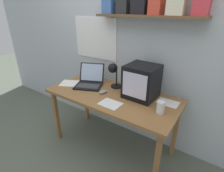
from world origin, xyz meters
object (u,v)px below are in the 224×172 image
(loose_paper_near_laptop, at_px, (168,103))
(crt_monitor, at_px, (142,81))
(laptop, at_px, (90,80))
(printed_handout, at_px, (70,83))
(desk_lamp, at_px, (114,72))
(corner_desk, at_px, (112,100))
(computer_mouse, at_px, (103,92))
(loose_paper_near_monitor, at_px, (110,104))
(juice_glass, at_px, (160,108))

(loose_paper_near_laptop, bearing_deg, crt_monitor, -174.15)
(laptop, xyz_separation_m, printed_handout, (-0.24, -0.13, -0.06))
(desk_lamp, bearing_deg, corner_desk, -54.06)
(laptop, distance_m, printed_handout, 0.28)
(laptop, relative_size, computer_mouse, 3.72)
(corner_desk, bearing_deg, crt_monitor, 25.14)
(corner_desk, distance_m, laptop, 0.41)
(desk_lamp, height_order, loose_paper_near_monitor, desk_lamp)
(juice_glass, distance_m, loose_paper_near_monitor, 0.49)
(computer_mouse, bearing_deg, loose_paper_near_monitor, -36.64)
(crt_monitor, xyz_separation_m, loose_paper_near_laptop, (0.29, 0.03, -0.17))
(corner_desk, distance_m, crt_monitor, 0.40)
(desk_lamp, xyz_separation_m, computer_mouse, (-0.02, -0.18, -0.19))
(corner_desk, relative_size, printed_handout, 5.07)
(desk_lamp, relative_size, loose_paper_near_laptop, 1.47)
(desk_lamp, xyz_separation_m, printed_handout, (-0.54, -0.20, -0.21))
(computer_mouse, bearing_deg, loose_paper_near_laptop, 16.34)
(computer_mouse, relative_size, loose_paper_near_monitor, 0.53)
(computer_mouse, distance_m, printed_handout, 0.52)
(printed_handout, bearing_deg, loose_paper_near_monitor, -10.23)
(laptop, bearing_deg, printed_handout, -176.17)
(crt_monitor, bearing_deg, loose_paper_near_laptop, 7.36)
(desk_lamp, height_order, computer_mouse, desk_lamp)
(corner_desk, distance_m, juice_glass, 0.59)
(corner_desk, distance_m, loose_paper_near_monitor, 0.23)
(loose_paper_near_laptop, bearing_deg, corner_desk, -164.12)
(crt_monitor, height_order, printed_handout, crt_monitor)
(corner_desk, xyz_separation_m, loose_paper_near_laptop, (0.58, 0.16, 0.07))
(desk_lamp, relative_size, computer_mouse, 2.68)
(laptop, xyz_separation_m, computer_mouse, (0.28, -0.10, -0.05))
(loose_paper_near_monitor, bearing_deg, crt_monitor, 61.28)
(crt_monitor, xyz_separation_m, desk_lamp, (-0.36, 0.01, 0.03))
(desk_lamp, bearing_deg, loose_paper_near_laptop, 9.52)
(crt_monitor, bearing_deg, corner_desk, -153.34)
(corner_desk, xyz_separation_m, printed_handout, (-0.62, -0.06, 0.07))
(juice_glass, xyz_separation_m, loose_paper_near_laptop, (0.00, 0.22, -0.05))
(computer_mouse, distance_m, loose_paper_near_monitor, 0.26)
(juice_glass, distance_m, loose_paper_near_laptop, 0.23)
(crt_monitor, distance_m, juice_glass, 0.37)
(juice_glass, height_order, loose_paper_near_monitor, juice_glass)
(corner_desk, height_order, juice_glass, juice_glass)
(juice_glass, bearing_deg, crt_monitor, 146.55)
(corner_desk, relative_size, juice_glass, 12.67)
(corner_desk, bearing_deg, juice_glass, -5.69)
(laptop, distance_m, computer_mouse, 0.30)
(printed_handout, distance_m, loose_paper_near_laptop, 1.22)
(printed_handout, xyz_separation_m, loose_paper_near_monitor, (0.73, -0.13, 0.00))
(laptop, height_order, printed_handout, laptop)
(computer_mouse, bearing_deg, laptop, 160.11)
(computer_mouse, height_order, loose_paper_near_monitor, computer_mouse)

